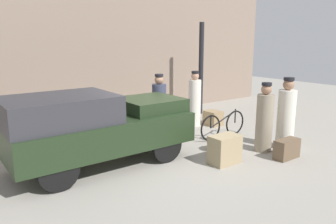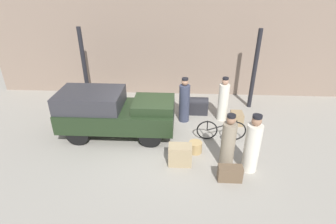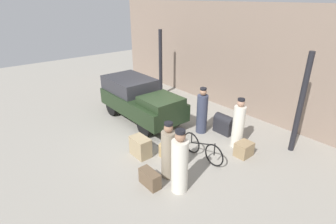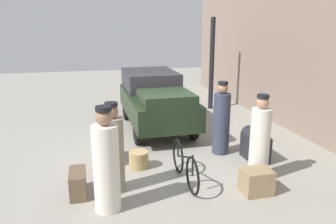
# 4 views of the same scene
# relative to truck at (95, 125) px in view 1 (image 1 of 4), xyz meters

# --- Properties ---
(ground_plane) EXTENTS (30.00, 30.00, 0.00)m
(ground_plane) POSITION_rel_truck_xyz_m (1.68, -0.27, -0.90)
(ground_plane) COLOR gray
(station_building_facade) EXTENTS (16.00, 0.15, 4.50)m
(station_building_facade) POSITION_rel_truck_xyz_m (1.68, 3.80, 1.35)
(station_building_facade) COLOR gray
(station_building_facade) RESTS_ON ground
(canopy_pillar_right) EXTENTS (0.17, 0.17, 3.27)m
(canopy_pillar_right) POSITION_rel_truck_xyz_m (5.24, 2.46, 0.73)
(canopy_pillar_right) COLOR black
(canopy_pillar_right) RESTS_ON ground
(truck) EXTENTS (3.87, 1.68, 1.60)m
(truck) POSITION_rel_truck_xyz_m (0.00, 0.00, 0.00)
(truck) COLOR black
(truck) RESTS_ON ground
(bicycle) EXTENTS (1.67, 0.04, 0.75)m
(bicycle) POSITION_rel_truck_xyz_m (3.69, -0.20, -0.54)
(bicycle) COLOR black
(bicycle) RESTS_ON ground
(wicker_basket) EXTENTS (0.42, 0.42, 0.36)m
(wicker_basket) POSITION_rel_truck_xyz_m (2.80, -0.96, -0.72)
(wicker_basket) COLOR tan
(wicker_basket) RESTS_ON ground
(porter_with_bicycle) EXTENTS (0.39, 0.39, 1.73)m
(porter_with_bicycle) POSITION_rel_truck_xyz_m (3.91, 1.26, -0.11)
(porter_with_bicycle) COLOR silver
(porter_with_bicycle) RESTS_ON ground
(conductor_in_dark_uniform) EXTENTS (0.40, 0.40, 1.69)m
(conductor_in_dark_uniform) POSITION_rel_truck_xyz_m (3.68, -1.56, -0.14)
(conductor_in_dark_uniform) COLOR gray
(conductor_in_dark_uniform) RESTS_ON ground
(porter_standing_middle) EXTENTS (0.40, 0.40, 1.74)m
(porter_standing_middle) POSITION_rel_truck_xyz_m (2.44, 1.09, -0.11)
(porter_standing_middle) COLOR #33384C
(porter_standing_middle) RESTS_ON ground
(porter_carrying_trunk) EXTENTS (0.43, 0.43, 1.78)m
(porter_carrying_trunk) POSITION_rel_truck_xyz_m (4.31, -1.72, -0.10)
(porter_carrying_trunk) COLOR silver
(porter_carrying_trunk) RESTS_ON ground
(trunk_barrel_dark) EXTENTS (0.74, 0.40, 0.71)m
(trunk_barrel_dark) POSITION_rel_truck_xyz_m (3.02, 1.69, -0.53)
(trunk_barrel_dark) COLOR #232328
(trunk_barrel_dark) RESTS_ON ground
(trunk_large_brown) EXTENTS (0.43, 0.53, 0.46)m
(trunk_large_brown) POSITION_rel_truck_xyz_m (4.43, 0.95, -0.67)
(trunk_large_brown) COLOR #937A56
(trunk_large_brown) RESTS_ON ground
(suitcase_small_leather) EXTENTS (0.68, 0.43, 0.63)m
(suitcase_small_leather) POSITION_rel_truck_xyz_m (2.32, -1.57, -0.59)
(suitcase_small_leather) COLOR #9E8966
(suitcase_small_leather) RESTS_ON ground
(trunk_umber_medium) EXTENTS (0.65, 0.29, 0.45)m
(trunk_umber_medium) POSITION_rel_truck_xyz_m (3.68, -2.21, -0.68)
(trunk_umber_medium) COLOR brown
(trunk_umber_medium) RESTS_ON ground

